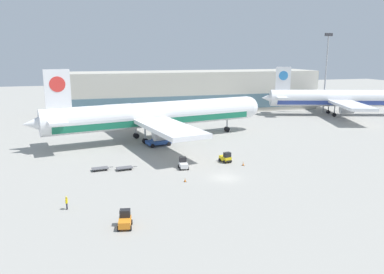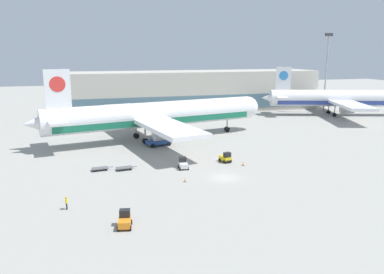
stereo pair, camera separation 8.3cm
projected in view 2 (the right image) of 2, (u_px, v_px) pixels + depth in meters
The scene contains 14 objects.
ground_plane at pixel (225, 177), 62.16m from camera, with size 400.00×400.00×0.00m, color #9E9B93.
terminal_building at pixel (194, 91), 133.92m from camera, with size 90.00×18.20×14.00m.
light_mast at pixel (326, 68), 126.99m from camera, with size 2.80×0.50×26.78m.
airplane_main at pixel (154, 116), 88.18m from camera, with size 57.54×48.64×17.00m.
airplane_distant at pixel (342, 99), 123.58m from camera, with size 52.57×45.01×15.89m.
scissor_lift_loader at pixel (158, 138), 83.45m from camera, with size 5.68×4.22×4.60m.
baggage_tug_foreground at pixel (183, 164), 66.85m from camera, with size 1.81×2.56×2.00m.
baggage_tug_mid at pixel (125, 220), 44.29m from camera, with size 2.02×2.66×2.00m.
baggage_tug_far at pixel (226, 158), 70.79m from camera, with size 2.10×2.70×2.00m.
baggage_dolly_lead at pixel (100, 168), 65.83m from camera, with size 3.76×1.78×0.48m.
baggage_dolly_second at pixel (124, 168), 66.14m from camera, with size 3.76×1.78×0.48m.
ground_crew_near at pixel (66, 202), 49.25m from camera, with size 0.29×0.56×1.83m.
traffic_cone_near at pixel (243, 164), 68.68m from camera, with size 0.40×0.40×0.71m.
traffic_cone_far at pixel (185, 180), 60.04m from camera, with size 0.40×0.40×0.63m.
Camera 2 is at (-21.49, -55.40, 20.18)m, focal length 35.00 mm.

